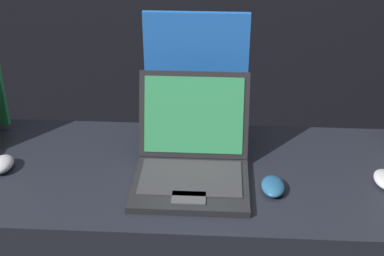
{
  "coord_description": "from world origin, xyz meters",
  "views": [
    {
      "loc": [
        0.07,
        -1.08,
        1.82
      ],
      "look_at": [
        -0.01,
        0.3,
        1.07
      ],
      "focal_mm": 50.0,
      "sensor_mm": 36.0,
      "label": 1
    }
  ],
  "objects_px": {
    "laptop_middle": "(192,156)",
    "mouse_middle": "(273,186)",
    "mouse_front": "(2,164)",
    "promo_stand_middle": "(196,80)"
  },
  "relations": [
    {
      "from": "laptop_middle",
      "to": "mouse_middle",
      "type": "height_order",
      "value": "laptop_middle"
    },
    {
      "from": "mouse_front",
      "to": "promo_stand_middle",
      "type": "height_order",
      "value": "promo_stand_middle"
    },
    {
      "from": "promo_stand_middle",
      "to": "mouse_middle",
      "type": "bearing_deg",
      "value": -53.2
    },
    {
      "from": "mouse_front",
      "to": "promo_stand_middle",
      "type": "distance_m",
      "value": 0.67
    },
    {
      "from": "mouse_middle",
      "to": "promo_stand_middle",
      "type": "relative_size",
      "value": 0.24
    },
    {
      "from": "mouse_front",
      "to": "laptop_middle",
      "type": "bearing_deg",
      "value": 0.75
    },
    {
      "from": "mouse_front",
      "to": "laptop_middle",
      "type": "height_order",
      "value": "laptop_middle"
    },
    {
      "from": "mouse_front",
      "to": "promo_stand_middle",
      "type": "xyz_separation_m",
      "value": [
        0.59,
        0.26,
        0.19
      ]
    },
    {
      "from": "laptop_middle",
      "to": "promo_stand_middle",
      "type": "distance_m",
      "value": 0.29
    },
    {
      "from": "mouse_front",
      "to": "laptop_middle",
      "type": "distance_m",
      "value": 0.59
    }
  ]
}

